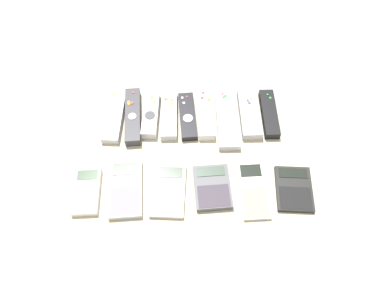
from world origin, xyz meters
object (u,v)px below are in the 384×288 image
(remote_4, at_px, (188,116))
(calculator_1, at_px, (126,189))
(calculator_2, at_px, (168,191))
(remote_6, at_px, (227,116))
(remote_7, at_px, (249,114))
(calculator_3, at_px, (212,187))
(remote_2, at_px, (151,114))
(remote_0, at_px, (115,116))
(remote_1, at_px, (133,116))
(remote_8, at_px, (269,114))
(remote_3, at_px, (169,114))
(calculator_5, at_px, (294,189))
(calculator_4, at_px, (253,190))
(calculator_0, at_px, (87,191))
(remote_5, at_px, (206,113))

(remote_4, bearing_deg, calculator_1, -129.13)
(remote_4, relative_size, calculator_2, 1.07)
(remote_6, bearing_deg, remote_7, 2.85)
(remote_6, xyz_separation_m, calculator_3, (-0.05, -0.22, -0.00))
(remote_6, bearing_deg, remote_2, 177.59)
(remote_0, relative_size, calculator_2, 1.22)
(remote_1, xyz_separation_m, calculator_3, (0.21, -0.22, -0.00))
(remote_0, distance_m, remote_8, 0.44)
(remote_3, bearing_deg, remote_0, -179.92)
(remote_8, relative_size, calculator_5, 1.24)
(remote_4, distance_m, calculator_4, 0.28)
(remote_0, bearing_deg, calculator_3, -37.30)
(remote_1, height_order, remote_2, remote_1)
(remote_1, height_order, calculator_2, remote_1)
(calculator_0, height_order, calculator_3, same)
(remote_5, relative_size, calculator_3, 1.35)
(remote_6, distance_m, calculator_5, 0.28)
(remote_0, xyz_separation_m, calculator_1, (0.05, -0.23, -0.00))
(remote_2, distance_m, remote_3, 0.05)
(remote_0, height_order, remote_7, remote_7)
(remote_3, bearing_deg, calculator_0, -131.12)
(remote_0, height_order, remote_5, remote_5)
(calculator_0, bearing_deg, remote_8, 23.61)
(remote_6, bearing_deg, calculator_5, -56.22)
(remote_0, bearing_deg, calculator_4, -29.36)
(remote_6, xyz_separation_m, calculator_1, (-0.27, -0.22, -0.00))
(remote_5, xyz_separation_m, calculator_5, (0.21, -0.24, -0.01))
(remote_3, distance_m, remote_5, 0.10)
(remote_4, bearing_deg, calculator_4, -58.53)
(remote_0, xyz_separation_m, remote_6, (0.32, -0.01, 0.00))
(remote_1, xyz_separation_m, remote_2, (0.05, 0.01, -0.00))
(remote_2, xyz_separation_m, calculator_3, (0.16, -0.23, -0.00))
(remote_1, height_order, calculator_5, remote_1)
(calculator_1, distance_m, calculator_4, 0.32)
(remote_3, distance_m, calculator_0, 0.31)
(calculator_4, bearing_deg, remote_0, 145.47)
(remote_2, height_order, remote_8, remote_2)
(remote_0, distance_m, remote_1, 0.05)
(calculator_1, xyz_separation_m, calculator_3, (0.22, -0.00, 0.00))
(remote_3, distance_m, remote_7, 0.23)
(calculator_2, bearing_deg, calculator_3, 6.64)
(remote_2, distance_m, remote_7, 0.28)
(remote_1, height_order, calculator_3, remote_1)
(remote_7, bearing_deg, calculator_3, -118.03)
(remote_4, bearing_deg, remote_1, 176.29)
(calculator_5, bearing_deg, remote_5, 135.72)
(remote_5, distance_m, calculator_2, 0.26)
(remote_4, relative_size, calculator_3, 1.27)
(remote_5, bearing_deg, remote_4, -171.93)
(remote_5, height_order, remote_6, remote_5)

